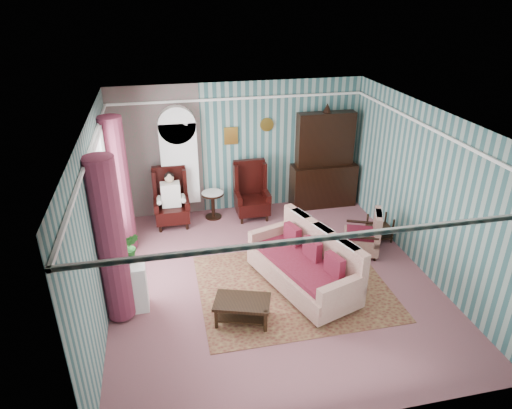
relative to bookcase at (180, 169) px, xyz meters
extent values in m
plane|color=#90535C|center=(1.35, -2.84, -1.12)|extent=(6.00, 6.00, 0.00)
cube|color=#345F5F|center=(1.35, 0.16, 0.33)|extent=(5.50, 0.02, 2.90)
cube|color=#345F5F|center=(1.35, -5.84, 0.33)|extent=(5.50, 0.02, 2.90)
cube|color=#345F5F|center=(-1.40, -2.84, 0.33)|extent=(0.02, 6.00, 2.90)
cube|color=#345F5F|center=(4.10, -2.84, 0.33)|extent=(0.02, 6.00, 2.90)
cube|color=silver|center=(1.35, -2.84, 1.78)|extent=(5.50, 6.00, 0.02)
cube|color=#974D5D|center=(-0.45, 0.15, 0.33)|extent=(1.90, 0.01, 2.90)
cube|color=white|center=(1.35, -2.84, 1.43)|extent=(5.50, 6.00, 0.05)
cube|color=white|center=(-1.37, -2.24, 0.43)|extent=(0.04, 1.50, 1.90)
cylinder|color=maroon|center=(-1.20, -3.29, 0.23)|extent=(0.44, 0.44, 2.60)
cylinder|color=maroon|center=(-1.20, -1.19, 0.23)|extent=(0.44, 0.44, 2.60)
cube|color=#B68830|center=(1.15, 0.13, 0.63)|extent=(0.30, 0.03, 0.38)
cube|color=silver|center=(0.00, 0.00, 0.00)|extent=(0.80, 0.28, 2.24)
cube|color=black|center=(3.25, -0.12, 0.06)|extent=(1.50, 0.56, 2.36)
cube|color=black|center=(-0.25, -0.39, -0.50)|extent=(0.76, 0.80, 1.25)
cube|color=black|center=(1.50, -0.39, -0.50)|extent=(0.76, 0.80, 1.25)
cylinder|color=black|center=(0.65, -0.24, -0.82)|extent=(0.50, 0.50, 0.60)
cube|color=black|center=(3.82, -1.94, -0.85)|extent=(0.45, 0.38, 0.54)
cube|color=silver|center=(-1.05, -3.14, -0.72)|extent=(0.55, 0.35, 0.80)
cube|color=#4D1921|center=(1.65, -3.14, -1.11)|extent=(3.20, 2.60, 0.01)
cube|color=beige|center=(1.79, -3.17, -0.61)|extent=(1.65, 2.35, 1.01)
cube|color=#B8A58F|center=(3.25, -2.31, -0.63)|extent=(0.96, 0.95, 0.98)
cube|color=black|center=(0.63, -3.81, -0.93)|extent=(0.97, 0.76, 0.39)
imported|color=#1D5019|center=(-1.14, -3.19, -0.12)|extent=(0.37, 0.32, 0.40)
imported|color=#174C1A|center=(-0.97, -2.99, -0.07)|extent=(0.28, 0.23, 0.50)
imported|color=#194D18|center=(-1.17, -3.10, -0.13)|extent=(0.29, 0.29, 0.39)
camera|label=1|loc=(-0.35, -9.32, 3.59)|focal=32.00mm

